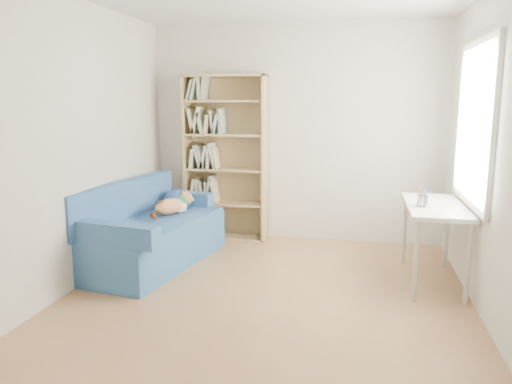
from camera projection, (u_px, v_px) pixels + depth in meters
The scene contains 6 objects.
ground at pixel (265, 299), 4.33m from camera, with size 4.00×4.00×0.00m, color #946A43.
room_shell at pixel (278, 108), 4.04m from camera, with size 3.54×4.04×2.62m.
sofa at pixel (151, 233), 5.24m from camera, with size 1.11×1.89×0.87m.
bookshelf at pixel (226, 165), 6.08m from camera, with size 1.00×0.31×2.00m.
desk at pixel (435, 213), 4.62m from camera, with size 0.52×1.14×0.75m.
pen_cup at pixel (422, 199), 4.51m from camera, with size 0.09×0.09×0.18m.
Camera 1 is at (0.75, -4.02, 1.70)m, focal length 35.00 mm.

